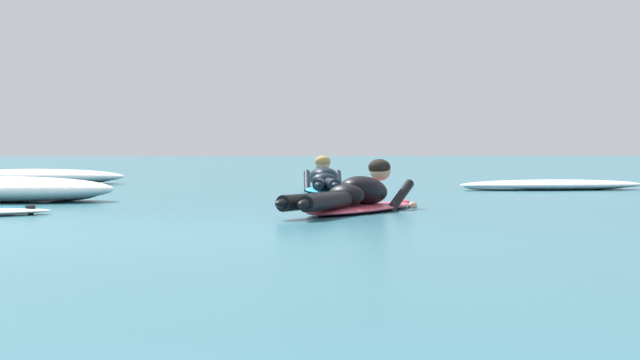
# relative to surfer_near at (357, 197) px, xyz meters

# --- Properties ---
(ground_plane) EXTENTS (120.00, 120.00, 0.00)m
(ground_plane) POSITION_rel_surfer_near_xyz_m (-2.24, 7.62, -0.14)
(ground_plane) COLOR #2D6B7A
(surfer_near) EXTENTS (1.73, 2.41, 0.54)m
(surfer_near) POSITION_rel_surfer_near_xyz_m (0.00, 0.00, 0.00)
(surfer_near) COLOR #E54C66
(surfer_near) RESTS_ON ground
(surfer_far) EXTENTS (0.69, 2.51, 0.54)m
(surfer_far) POSITION_rel_surfer_near_xyz_m (0.25, 4.56, 0.00)
(surfer_far) COLOR #2DB2D1
(surfer_far) RESTS_ON ground
(whitewater_front) EXTENTS (2.71, 0.84, 0.15)m
(whitewater_front) POSITION_rel_surfer_near_xyz_m (3.59, 5.00, -0.07)
(whitewater_front) COLOR white
(whitewater_front) RESTS_ON ground
(whitewater_mid_left) EXTENTS (2.50, 1.33, 0.28)m
(whitewater_mid_left) POSITION_rel_surfer_near_xyz_m (-3.58, 2.39, -0.01)
(whitewater_mid_left) COLOR white
(whitewater_mid_left) RESTS_ON ground
(whitewater_mid_right) EXTENTS (3.03, 1.34, 0.25)m
(whitewater_mid_right) POSITION_rel_surfer_near_xyz_m (-4.09, 8.50, -0.02)
(whitewater_mid_right) COLOR white
(whitewater_mid_right) RESTS_ON ground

